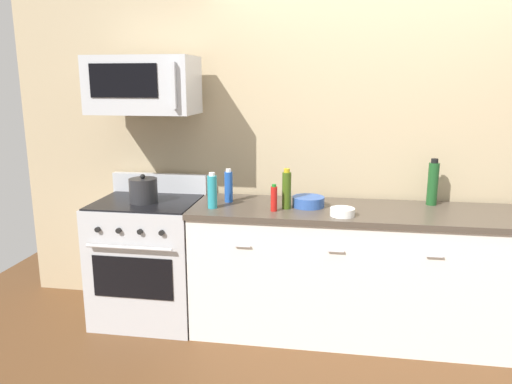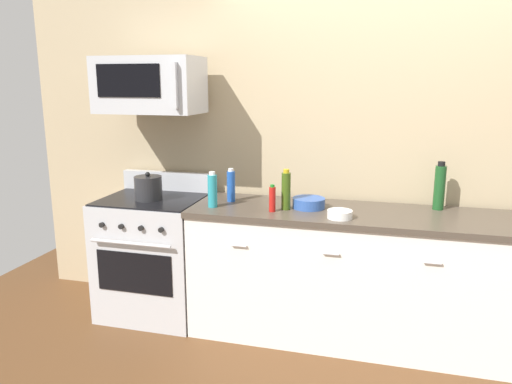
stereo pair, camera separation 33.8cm
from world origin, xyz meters
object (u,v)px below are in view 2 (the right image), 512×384
(bottle_soda_blue, at_px, (231,186))
(bottle_olive_oil, at_px, (286,190))
(bottle_wine_green, at_px, (440,187))
(bowl_blue_mixing, at_px, (309,203))
(bottle_hot_sauce_red, at_px, (272,199))
(bottle_dish_soap, at_px, (212,190))
(range_oven, at_px, (155,255))
(microwave, at_px, (150,85))
(bowl_white_ceramic, at_px, (340,214))
(stockpot, at_px, (148,188))

(bottle_soda_blue, xyz_separation_m, bottle_olive_oil, (0.43, -0.13, 0.02))
(bottle_wine_green, height_order, bowl_blue_mixing, bottle_wine_green)
(bottle_hot_sauce_red, height_order, bowl_blue_mixing, bottle_hot_sauce_red)
(bottle_olive_oil, height_order, bottle_dish_soap, bottle_olive_oil)
(bottle_wine_green, bearing_deg, range_oven, -174.12)
(bottle_olive_oil, bearing_deg, bottle_hot_sauce_red, -134.18)
(bottle_hot_sauce_red, bearing_deg, bottle_soda_blue, 150.07)
(microwave, relative_size, bottle_soda_blue, 3.06)
(bottle_soda_blue, height_order, bowl_white_ceramic, bottle_soda_blue)
(range_oven, relative_size, bowl_white_ceramic, 6.66)
(bottle_hot_sauce_red, xyz_separation_m, bowl_blue_mixing, (0.22, 0.16, -0.05))
(bottle_olive_oil, distance_m, bottle_dish_soap, 0.51)
(bowl_blue_mixing, distance_m, bowl_white_ceramic, 0.31)
(bottle_dish_soap, bearing_deg, bottle_olive_oil, 7.57)
(range_oven, distance_m, bowl_blue_mixing, 1.28)
(bottle_soda_blue, bearing_deg, bowl_blue_mixing, -4.73)
(range_oven, relative_size, stockpot, 5.14)
(bottle_olive_oil, bearing_deg, bowl_blue_mixing, 28.03)
(bowl_blue_mixing, bearing_deg, bottle_dish_soap, -167.47)
(bottle_wine_green, distance_m, bottle_hot_sauce_red, 1.14)
(bowl_blue_mixing, relative_size, bowl_white_ceramic, 1.39)
(microwave, relative_size, bottle_hot_sauce_red, 4.03)
(bottle_olive_oil, bearing_deg, bowl_white_ceramic, -18.79)
(bottle_hot_sauce_red, relative_size, bowl_white_ceramic, 1.15)
(range_oven, xyz_separation_m, bowl_blue_mixing, (1.18, 0.02, 0.49))
(bottle_dish_soap, bearing_deg, bottle_wine_green, 12.56)
(range_oven, bearing_deg, bowl_blue_mixing, 0.88)
(microwave, bearing_deg, bottle_hot_sauce_red, -10.85)
(microwave, height_order, bottle_olive_oil, microwave)
(bowl_blue_mixing, height_order, stockpot, stockpot)
(bottle_hot_sauce_red, bearing_deg, bowl_white_ceramic, -6.21)
(bottle_dish_soap, bearing_deg, bottle_soda_blue, 69.25)
(bottle_soda_blue, bearing_deg, bottle_olive_oil, -16.18)
(microwave, height_order, stockpot, microwave)
(bottle_wine_green, xyz_separation_m, bowl_white_ceramic, (-0.63, -0.40, -0.13))
(bottle_wine_green, distance_m, bottle_dish_soap, 1.55)
(bottle_wine_green, bearing_deg, bottle_soda_blue, -174.28)
(bottle_wine_green, relative_size, bottle_hot_sauce_red, 1.79)
(range_oven, xyz_separation_m, bowl_white_ceramic, (1.41, -0.19, 0.48))
(bottle_wine_green, xyz_separation_m, bottle_olive_oil, (-1.01, -0.27, -0.02))
(bottle_olive_oil, relative_size, stockpot, 1.34)
(bottle_hot_sauce_red, bearing_deg, range_oven, 171.75)
(microwave, relative_size, bottle_dish_soap, 2.98)
(bottle_hot_sauce_red, height_order, bowl_white_ceramic, bottle_hot_sauce_red)
(bowl_blue_mixing, distance_m, stockpot, 1.19)
(bottle_olive_oil, xyz_separation_m, bottle_hot_sauce_red, (-0.08, -0.08, -0.04))
(bottle_wine_green, relative_size, bowl_white_ceramic, 2.06)
(range_oven, height_order, bottle_wine_green, bottle_wine_green)
(bottle_wine_green, distance_m, stockpot, 2.06)
(bottle_olive_oil, bearing_deg, range_oven, 176.71)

